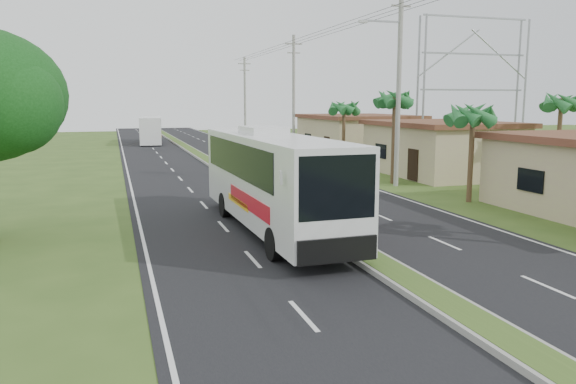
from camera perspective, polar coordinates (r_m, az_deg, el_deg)
name	(u,v)px	position (r m, az deg, el deg)	size (l,w,h in m)	color
ground	(434,301)	(14.91, 14.63, -10.65)	(180.00, 180.00, 0.00)	#37521E
road_asphalt	(250,187)	(33.11, -3.89, 0.48)	(14.00, 160.00, 0.02)	black
median_strip	(250,186)	(33.10, -3.89, 0.64)	(1.20, 160.00, 0.18)	gray
lane_edge_left	(132,193)	(32.25, -15.54, -0.08)	(0.12, 160.00, 0.01)	silver
lane_edge_right	(354,183)	(35.25, 6.77, 0.95)	(0.12, 160.00, 0.01)	silver
shop_mid	(440,148)	(40.26, 15.21, 4.37)	(7.60, 10.60, 3.67)	tan
shop_far	(357,135)	(52.57, 6.99, 5.74)	(8.60, 11.60, 3.82)	tan
palm_verge_b	(473,115)	(29.27, 18.29, 7.47)	(2.40, 2.40, 5.05)	#473321
palm_verge_c	(395,100)	(34.92, 10.79, 9.21)	(2.40, 2.40, 5.85)	#473321
palm_verge_d	(344,108)	(43.27, 5.71, 8.52)	(2.40, 2.40, 5.25)	#473321
palm_behind_shop	(561,103)	(36.73, 26.02, 8.15)	(2.40, 2.40, 5.65)	#473321
utility_pole_b	(398,80)	(33.91, 11.16, 11.13)	(3.20, 0.28, 12.00)	gray
utility_pole_c	(294,94)	(52.38, 0.58, 9.89)	(1.60, 0.28, 11.00)	gray
utility_pole_d	(245,98)	(71.67, -4.40, 9.45)	(1.60, 0.28, 10.50)	gray
billboard_lattice	(473,80)	(51.27, 18.27, 10.74)	(10.18, 1.18, 12.07)	gray
coach_bus_main	(272,175)	(21.56, -1.64, 1.74)	(2.90, 12.45, 4.01)	silver
coach_bus_far	(151,128)	(70.57, -13.75, 6.30)	(3.24, 11.13, 3.20)	white
motorcyclist	(252,202)	(24.10, -3.67, -0.98)	(1.81, 1.11, 2.14)	black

